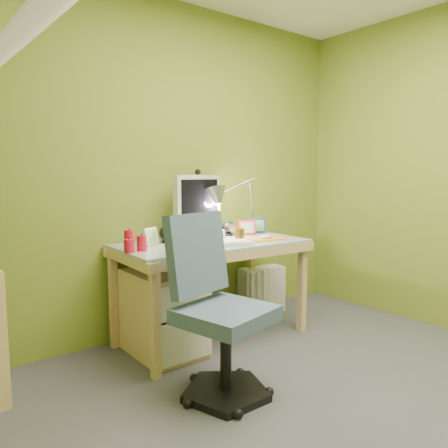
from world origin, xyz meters
TOP-DOWN VIEW (x-y plane):
  - floor at (0.00, 0.00)m, footprint 3.20×3.20m
  - wall_back at (0.00, 1.60)m, footprint 3.20×0.01m
  - desk at (0.07, 1.23)m, footprint 1.33×0.71m
  - monitor at (0.07, 1.41)m, footprint 0.42×0.26m
  - speaker_left at (-0.20, 1.39)m, footprint 0.11×0.11m
  - speaker_right at (0.34, 1.39)m, footprint 0.11×0.11m
  - keyboard at (-0.01, 1.09)m, footprint 0.50×0.32m
  - mousepad at (0.45, 1.09)m, footprint 0.26×0.19m
  - mouse at (0.45, 1.09)m, footprint 0.11×0.09m
  - amber_tumbler at (0.25, 1.15)m, footprint 0.08×0.08m
  - candle_cluster at (-0.53, 1.24)m, footprint 0.18×0.17m
  - photo_frame_red at (0.49, 1.35)m, footprint 0.13×0.07m
  - photo_frame_blue at (0.63, 1.39)m, footprint 0.13×0.06m
  - photo_frame_green at (-0.33, 1.37)m, footprint 0.13×0.08m
  - desk_lamp at (0.52, 1.41)m, footprint 0.60×0.29m
  - task_chair at (-0.34, 0.54)m, footprint 0.60×0.60m
  - radiator at (0.76, 1.46)m, footprint 0.40×0.21m

SIDE VIEW (x-z plane):
  - floor at x=0.00m, z-range -0.01..0.00m
  - radiator at x=0.76m, z-range 0.00..0.38m
  - desk at x=0.07m, z-range 0.00..0.70m
  - task_chair at x=-0.34m, z-range 0.00..0.90m
  - mousepad at x=0.45m, z-range 0.70..0.70m
  - keyboard at x=-0.01m, z-range 0.70..0.72m
  - mouse at x=0.45m, z-range 0.70..0.73m
  - amber_tumbler at x=0.25m, z-range 0.70..0.78m
  - speaker_right at x=0.34m, z-range 0.70..0.81m
  - photo_frame_red at x=0.49m, z-range 0.70..0.81m
  - photo_frame_green at x=-0.33m, z-range 0.70..0.81m
  - photo_frame_blue at x=0.63m, z-range 0.70..0.82m
  - speaker_left at x=-0.20m, z-range 0.70..0.82m
  - candle_cluster at x=-0.53m, z-range 0.70..0.82m
  - monitor at x=0.07m, z-range 0.70..1.26m
  - desk_lamp at x=0.52m, z-range 0.70..1.32m
  - wall_back at x=0.00m, z-range 0.00..2.40m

